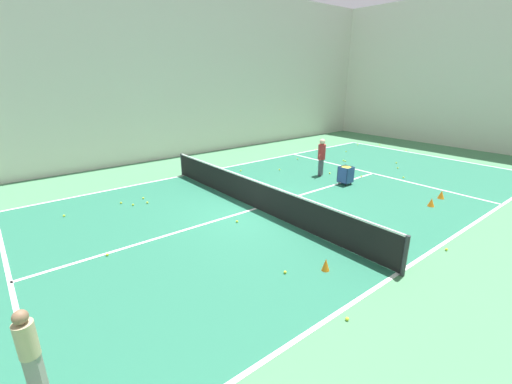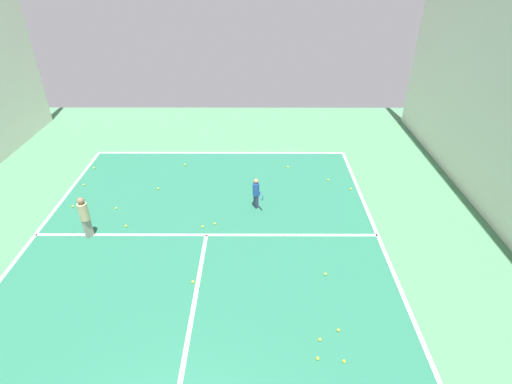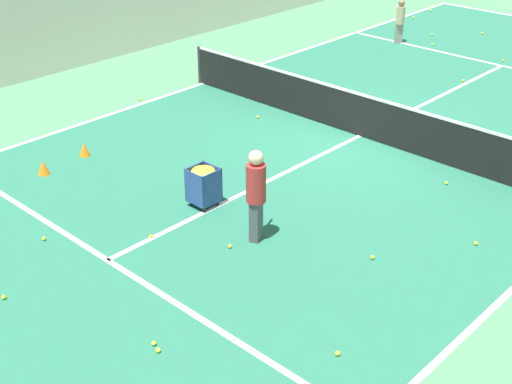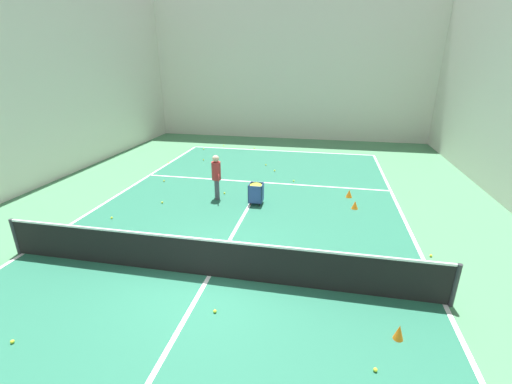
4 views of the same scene
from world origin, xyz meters
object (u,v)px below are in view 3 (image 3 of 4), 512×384
object	(u,v)px
training_cone_0	(264,77)
training_cone_1	(43,167)
child_midcourt	(400,18)
ball_cart	(203,180)
coach_at_net	(256,190)
tennis_net	(361,115)

from	to	relation	value
training_cone_0	training_cone_1	xyz separation A→B (m)	(-0.52, 7.02, -0.00)
child_midcourt	ball_cart	world-z (taller)	child_midcourt
ball_cart	training_cone_0	world-z (taller)	ball_cart
training_cone_0	coach_at_net	bearing A→B (deg)	131.66
coach_at_net	ball_cart	distance (m)	1.57
coach_at_net	ball_cart	size ratio (longest dim) A/B	2.14
tennis_net	child_midcourt	bearing A→B (deg)	-63.13
child_midcourt	training_cone_0	world-z (taller)	child_midcourt
coach_at_net	child_midcourt	xyz separation A→B (m)	(4.74, -11.56, -0.17)
tennis_net	training_cone_0	distance (m)	4.16
coach_at_net	training_cone_0	distance (m)	7.97
ball_cart	training_cone_1	bearing A→B (deg)	21.82
tennis_net	child_midcourt	world-z (taller)	child_midcourt
ball_cart	training_cone_1	world-z (taller)	ball_cart
coach_at_net	training_cone_1	bearing A→B (deg)	80.73
tennis_net	ball_cart	size ratio (longest dim) A/B	13.72
child_midcourt	ball_cart	distance (m)	11.80
tennis_net	coach_at_net	distance (m)	4.95
training_cone_1	child_midcourt	bearing A→B (deg)	-90.07
tennis_net	ball_cart	xyz separation A→B (m)	(0.20, 4.55, 0.02)
tennis_net	coach_at_net	bearing A→B (deg)	105.25
coach_at_net	training_cone_0	world-z (taller)	coach_at_net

